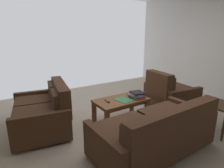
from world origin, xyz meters
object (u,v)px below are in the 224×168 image
armchair_side (169,94)px  tv_remote (107,101)px  book_stack (137,95)px  loveseat_near (44,111)px  end_table (219,108)px  coffee_mug (216,101)px  coffee_table (121,103)px  sofa_main (157,132)px  loose_magazine (124,100)px

armchair_side → tv_remote: bearing=-5.3°
book_stack → tv_remote: (0.59, -0.14, -0.05)m
loveseat_near → end_table: bearing=145.0°
armchair_side → coffee_mug: (0.13, 1.08, 0.22)m
coffee_mug → tv_remote: 1.86m
coffee_table → book_stack: bearing=162.8°
coffee_table → end_table: size_ratio=1.92×
sofa_main → coffee_table: (-0.15, -1.07, 0.05)m
loveseat_near → coffee_mug: loveseat_near is taller
armchair_side → loose_magazine: (1.23, -0.03, 0.11)m
coffee_mug → end_table: bearing=141.9°
armchair_side → book_stack: 0.96m
sofa_main → book_stack: sofa_main is taller
end_table → book_stack: size_ratio=1.54×
end_table → book_stack: bearing=-52.3°
loveseat_near → armchair_side: armchair_side is taller
coffee_table → tv_remote: size_ratio=6.09×
tv_remote → coffee_mug: bearing=139.0°
coffee_table → book_stack: size_ratio=2.95×
sofa_main → coffee_table: 1.08m
end_table → tv_remote: 1.93m
loveseat_near → coffee_mug: size_ratio=14.13×
coffee_mug → book_stack: bearing=-53.0°
armchair_side → loose_magazine: armchair_side is taller
loveseat_near → coffee_mug: 2.97m
sofa_main → armchair_side: 1.70m
loveseat_near → armchair_side: bearing=166.4°
loose_magazine → coffee_mug: bearing=-54.4°
coffee_table → armchair_side: bearing=175.6°
end_table → coffee_mug: coffee_mug is taller
end_table → tv_remote: size_ratio=3.18×
coffee_table → book_stack: book_stack is taller
sofa_main → loveseat_near: 1.96m
tv_remote → end_table: bearing=139.1°
end_table → armchair_side: bearing=-93.8°
sofa_main → loveseat_near: loveseat_near is taller
end_table → tv_remote: bearing=-40.9°
sofa_main → loose_magazine: (-0.17, -1.00, 0.13)m
coffee_table → coffee_mug: 1.64m
sofa_main → book_stack: 1.09m
tv_remote → book_stack: bearing=166.6°
coffee_table → loose_magazine: bearing=105.3°
coffee_table → sofa_main: bearing=82.1°
loveseat_near → coffee_table: 1.40m
sofa_main → end_table: (-1.32, 0.15, 0.10)m
loveseat_near → end_table: 3.02m
sofa_main → loveseat_near: (1.15, -1.59, 0.01)m
coffee_mug → tv_remote: coffee_mug is taller
sofa_main → loveseat_near: size_ratio=1.25×
book_stack → loose_magazine: book_stack is taller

